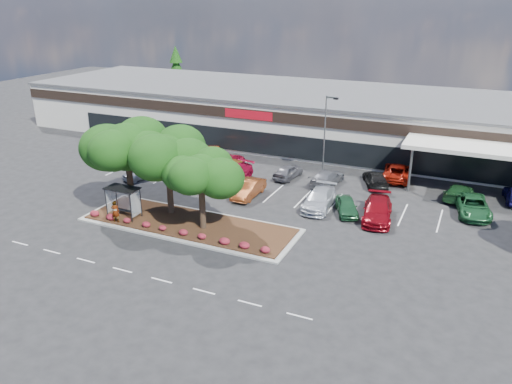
% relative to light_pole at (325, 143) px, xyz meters
% --- Properties ---
extents(ground, '(160.00, 160.00, 0.00)m').
position_rel_light_pole_xyz_m(ground, '(-4.51, -19.63, -3.72)').
color(ground, black).
rests_on(ground, ground).
extents(retail_store, '(80.40, 25.20, 6.25)m').
position_rel_light_pole_xyz_m(retail_store, '(-4.44, 14.27, -0.56)').
color(retail_store, silver).
rests_on(retail_store, ground).
extents(landscape_island, '(18.00, 6.00, 0.26)m').
position_rel_light_pole_xyz_m(landscape_island, '(-6.51, -15.63, -3.59)').
color(landscape_island, '#969691').
rests_on(landscape_island, ground).
extents(lane_markings, '(33.12, 20.06, 0.01)m').
position_rel_light_pole_xyz_m(lane_markings, '(-4.65, -9.21, -3.71)').
color(lane_markings, silver).
rests_on(lane_markings, ground).
extents(shrub_row, '(17.00, 0.80, 0.50)m').
position_rel_light_pole_xyz_m(shrub_row, '(-6.51, -17.73, -3.21)').
color(shrub_row, maroon).
rests_on(shrub_row, landscape_island).
extents(bus_shelter, '(2.75, 1.55, 2.59)m').
position_rel_light_pole_xyz_m(bus_shelter, '(-12.01, -16.68, -1.41)').
color(bus_shelter, black).
rests_on(bus_shelter, landscape_island).
extents(island_tree_west, '(7.20, 7.20, 7.89)m').
position_rel_light_pole_xyz_m(island_tree_west, '(-12.51, -15.13, 0.49)').
color(island_tree_west, '#13380C').
rests_on(island_tree_west, landscape_island).
extents(island_tree_mid, '(6.60, 6.60, 7.32)m').
position_rel_light_pole_xyz_m(island_tree_mid, '(-9.01, -14.43, 0.20)').
color(island_tree_mid, '#13380C').
rests_on(island_tree_mid, landscape_island).
extents(island_tree_east, '(5.80, 5.80, 6.50)m').
position_rel_light_pole_xyz_m(island_tree_east, '(-5.01, -15.93, -0.21)').
color(island_tree_east, '#13380C').
rests_on(island_tree_east, landscape_island).
extents(conifer_north_west, '(4.40, 4.40, 10.00)m').
position_rel_light_pole_xyz_m(conifer_north_west, '(-34.51, 26.37, 1.28)').
color(conifer_north_west, '#13380C').
rests_on(conifer_north_west, ground).
extents(person_waiting, '(0.76, 0.59, 1.84)m').
position_rel_light_pole_xyz_m(person_waiting, '(-12.00, -17.93, -2.54)').
color(person_waiting, '#594C47').
rests_on(person_waiting, landscape_island).
extents(light_pole, '(1.43, 0.69, 8.48)m').
position_rel_light_pole_xyz_m(light_pole, '(0.00, 0.00, 0.00)').
color(light_pole, '#969691').
rests_on(light_pole, ground).
extents(car_0, '(4.19, 6.07, 1.54)m').
position_rel_light_pole_xyz_m(car_0, '(-15.08, -3.83, -2.95)').
color(car_0, black).
rests_on(car_0, ground).
extents(car_1, '(2.73, 4.27, 1.35)m').
position_rel_light_pole_xyz_m(car_1, '(-17.02, -7.85, -3.04)').
color(car_1, '#A1A5AC').
rests_on(car_1, ground).
extents(car_2, '(2.57, 4.63, 1.49)m').
position_rel_light_pole_xyz_m(car_2, '(-12.13, -5.19, -2.97)').
color(car_2, silver).
rests_on(car_2, ground).
extents(car_3, '(3.47, 6.04, 1.65)m').
position_rel_light_pole_xyz_m(car_3, '(-8.24, -4.93, -2.90)').
color(car_3, maroon).
rests_on(car_3, ground).
extents(car_4, '(1.65, 4.73, 1.56)m').
position_rel_light_pole_xyz_m(car_4, '(-4.82, -7.83, -2.94)').
color(car_4, brown).
rests_on(car_4, ground).
extents(car_5, '(2.52, 5.61, 1.59)m').
position_rel_light_pole_xyz_m(car_5, '(1.96, -7.66, -2.92)').
color(car_5, '#B3B8C0').
rests_on(car_5, ground).
extents(car_6, '(3.10, 4.36, 1.38)m').
position_rel_light_pole_xyz_m(car_6, '(4.50, -7.91, -3.03)').
color(car_6, '#1E502D').
rests_on(car_6, ground).
extents(car_7, '(3.14, 5.97, 1.65)m').
position_rel_light_pole_xyz_m(car_7, '(7.15, -8.07, -2.89)').
color(car_7, maroon).
rests_on(car_7, ground).
extents(car_8, '(3.53, 5.89, 1.53)m').
position_rel_light_pole_xyz_m(car_8, '(14.35, -3.63, -2.95)').
color(car_8, '#1D532C').
rests_on(car_8, ground).
extents(car_9, '(3.03, 4.36, 1.36)m').
position_rel_light_pole_xyz_m(car_9, '(-13.90, 1.69, -3.04)').
color(car_9, '#9B3415').
rests_on(car_9, ground).
extents(car_10, '(2.56, 5.42, 1.53)m').
position_rel_light_pole_xyz_m(car_10, '(-10.36, -1.08, -2.95)').
color(car_10, maroon).
rests_on(car_10, ground).
extents(car_11, '(1.50, 4.24, 1.39)m').
position_rel_light_pole_xyz_m(car_11, '(-10.07, -1.90, -3.02)').
color(car_11, brown).
rests_on(car_11, ground).
extents(car_12, '(2.19, 4.39, 1.44)m').
position_rel_light_pole_xyz_m(car_12, '(-3.32, -1.49, -3.00)').
color(car_12, '#58575E').
rests_on(car_12, ground).
extents(car_13, '(2.62, 5.31, 1.48)m').
position_rel_light_pole_xyz_m(car_13, '(0.88, -1.74, -2.98)').
color(car_13, slate).
rests_on(car_13, ground).
extents(car_14, '(3.65, 5.25, 1.41)m').
position_rel_light_pole_xyz_m(car_14, '(5.31, -0.01, -3.01)').
color(car_14, black).
rests_on(car_14, ground).
extents(car_15, '(3.30, 6.14, 1.64)m').
position_rel_light_pole_xyz_m(car_15, '(6.92, 2.83, -2.90)').
color(car_15, '#9B1709').
rests_on(car_15, ground).
extents(car_16, '(2.79, 4.92, 1.34)m').
position_rel_light_pole_xyz_m(car_16, '(13.00, -0.37, -3.05)').
color(car_16, '#1D4E25').
rests_on(car_16, ground).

